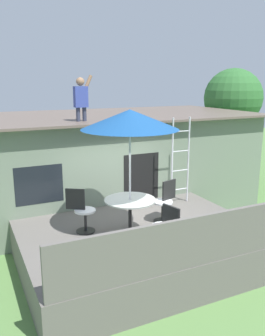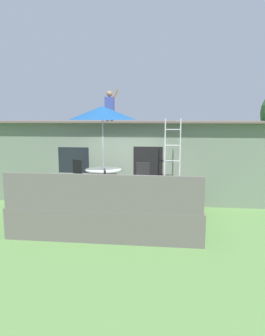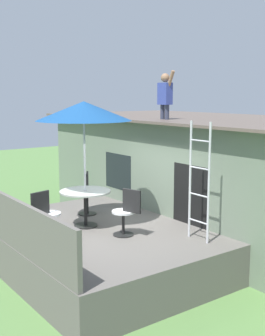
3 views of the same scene
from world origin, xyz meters
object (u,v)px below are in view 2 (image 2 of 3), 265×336
(patio_umbrella, at_px, (102,113))
(person_figure, at_px, (110,104))
(patio_table, at_px, (103,175))
(patio_chair_near, at_px, (105,187))
(patio_chair_left, at_px, (80,175))
(patio_chair_right, at_px, (139,178))
(step_ladder, at_px, (172,153))

(patio_umbrella, relative_size, person_figure, 2.29)
(patio_table, height_order, patio_umbrella, patio_umbrella)
(patio_table, bearing_deg, patio_umbrella, 0.00)
(person_figure, relative_size, patio_chair_near, 1.21)
(patio_umbrella, relative_size, patio_chair_left, 2.76)
(person_figure, xyz_separation_m, patio_chair_right, (1.23, -1.99, -2.25))
(person_figure, bearing_deg, patio_chair_right, -58.23)
(patio_chair_right, bearing_deg, patio_umbrella, 0.00)
(patio_table, bearing_deg, patio_chair_right, 17.10)
(patio_table, xyz_separation_m, patio_chair_near, (0.25, -0.99, -0.13))
(patio_umbrella, xyz_separation_m, person_figure, (-0.23, 2.30, 0.36))
(patio_umbrella, relative_size, step_ladder, 1.15)
(step_ladder, relative_size, person_figure, 1.98)
(patio_chair_near, bearing_deg, patio_chair_left, 21.42)
(patio_chair_near, bearing_deg, step_ladder, -51.97)
(patio_umbrella, xyz_separation_m, patio_chair_left, (-0.85, 0.55, -1.89))
(step_ladder, height_order, patio_chair_right, step_ladder)
(patio_table, height_order, patio_chair_near, patio_chair_near)
(patio_chair_left, distance_m, patio_chair_right, 1.87)
(patio_table, xyz_separation_m, patio_umbrella, (0.00, 0.00, 1.76))
(patio_umbrella, xyz_separation_m, step_ladder, (1.98, 1.24, -1.25))
(person_figure, bearing_deg, patio_chair_left, -109.45)
(step_ladder, bearing_deg, patio_chair_right, -136.47)
(patio_table, relative_size, patio_chair_right, 1.13)
(patio_umbrella, height_order, patio_chair_right, patio_umbrella)
(patio_chair_right, bearing_deg, patio_chair_left, -24.41)
(patio_chair_right, bearing_deg, step_ladder, -153.57)
(patio_umbrella, bearing_deg, patio_table, 0.00)
(patio_chair_left, height_order, patio_chair_right, same)
(patio_umbrella, distance_m, patio_chair_left, 2.14)
(person_figure, distance_m, patio_chair_near, 4.02)
(person_figure, distance_m, patio_chair_left, 2.92)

